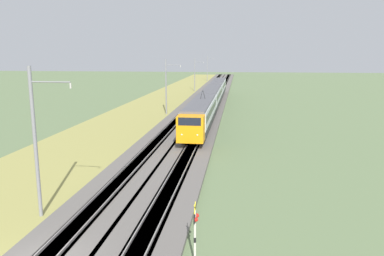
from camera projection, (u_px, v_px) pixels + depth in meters
name	position (u px, v px, depth m)	size (l,w,h in m)	color
ballast_main	(188.00, 110.00, 66.19)	(240.00, 4.40, 0.30)	#605B56
ballast_adjacent	(211.00, 110.00, 65.68)	(240.00, 4.40, 0.30)	#605B56
track_main	(188.00, 110.00, 66.18)	(240.00, 1.57, 0.45)	#4C4238
track_adjacent	(211.00, 110.00, 65.68)	(240.00, 1.57, 0.45)	#4C4238
grass_verge	(148.00, 110.00, 67.07)	(240.00, 12.74, 0.12)	#99934C
passenger_train	(212.00, 97.00, 67.25)	(61.10, 2.89, 5.04)	orange
crossing_signal_far	(195.00, 227.00, 17.49)	(0.70, 0.23, 3.06)	beige
catenary_mast_near	(36.00, 142.00, 21.93)	(0.22, 2.56, 9.17)	slate
catenary_mast_mid	(166.00, 86.00, 60.98)	(0.22, 2.56, 9.05)	slate
catenary_mast_far	(195.00, 75.00, 100.05)	(0.22, 2.56, 8.79)	slate
catenary_mast_distant	(207.00, 68.00, 139.04)	(0.22, 2.56, 9.30)	slate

